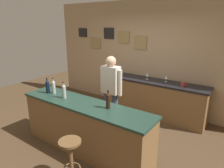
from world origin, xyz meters
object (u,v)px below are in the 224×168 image
Objects in this scene: bar_stool at (71,154)px; wine_bottle_a at (47,86)px; wine_glass_a at (147,75)px; coffee_mug at (183,84)px; wine_bottle_d at (108,100)px; wine_bottle_c at (64,91)px; bartender at (111,89)px; wine_bottle_b at (54,87)px; wine_glass_b at (166,77)px.

bar_stool is 1.58m from wine_bottle_a.
wine_glass_a is 1.24× the size of coffee_mug.
coffee_mug is at bearing 72.03° from wine_bottle_d.
wine_bottle_c is (-0.83, 0.67, 0.60)m from bar_stool.
wine_bottle_d is at bearing 3.76° from wine_bottle_a.
wine_bottle_a and wine_bottle_c have the same top height.
bartender is at bearing 62.75° from wine_bottle_c.
bartender is at bearing 44.91° from wine_bottle_b.
wine_bottle_d is at bearing -95.36° from wine_glass_b.
coffee_mug is at bearing 46.32° from bartender.
wine_bottle_d is 2.03m from coffee_mug.
bartender reaches higher than wine_bottle_c.
bar_stool is 1.51m from wine_bottle_b.
wine_bottle_c and wine_bottle_d have the same top height.
wine_bottle_d reaches higher than wine_glass_a.
wine_bottle_c is 2.20m from wine_glass_a.
wine_glass_a is 1.00× the size of wine_glass_b.
wine_glass_b is (1.59, 2.14, -0.05)m from wine_bottle_a.
wine_bottle_d is 2.45× the size of coffee_mug.
bartender reaches higher than coffee_mug.
wine_bottle_c is (0.47, -0.00, 0.00)m from wine_bottle_a.
bar_stool is 2.88m from wine_glass_b.
wine_glass_b is at bearing 62.14° from bartender.
wine_glass_a is (0.65, 2.10, -0.05)m from wine_bottle_c.
wine_glass_b is (0.19, 2.05, -0.05)m from wine_bottle_d.
wine_bottle_a reaches higher than coffee_mug.
wine_bottle_b is at bearing -125.38° from wine_glass_b.
wine_glass_a is (0.21, 1.25, 0.07)m from bartender.
coffee_mug is at bearing -15.58° from wine_glass_b.
wine_bottle_a is at bearing -136.79° from bartender.
coffee_mug is (1.11, 1.17, 0.01)m from bartender.
wine_glass_b reaches higher than coffee_mug.
wine_bottle_d is (1.40, 0.09, 0.00)m from wine_bottle_a.
bartender is 1.14m from wine_bottle_b.
wine_bottle_a is 1.97× the size of wine_glass_b.
wine_bottle_b is 1.29m from wine_bottle_d.
wine_glass_a is at bearing 63.61° from wine_bottle_b.
coffee_mug is (0.43, -0.12, -0.06)m from wine_glass_b.
wine_bottle_a reaches higher than bar_stool.
wine_bottle_b is (-1.19, 0.73, 0.60)m from bar_stool.
coffee_mug is (2.02, 2.02, -0.11)m from wine_bottle_a.
wine_bottle_a and wine_bottle_d have the same top height.
coffee_mug is at bearing 44.96° from wine_bottle_a.
coffee_mug is at bearing -5.07° from wine_glass_a.
bar_stool is at bearing -27.42° from wine_bottle_a.
wine_bottle_a is at bearing -176.24° from wine_bottle_d.
wine_bottle_b is 2.28m from wine_glass_a.
wine_bottle_b is at bearing 170.94° from wine_bottle_c.
wine_bottle_a is 2.67m from wine_glass_b.
bartender is at bearing -99.72° from wine_glass_a.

